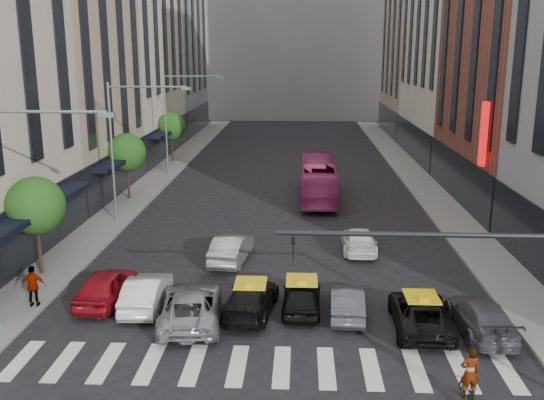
# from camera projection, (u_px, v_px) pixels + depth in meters

# --- Properties ---
(ground) EXTENTS (160.00, 160.00, 0.00)m
(ground) POSITION_uv_depth(u_px,v_px,m) (263.00, 389.00, 20.36)
(ground) COLOR black
(ground) RESTS_ON ground
(sidewalk_left) EXTENTS (3.00, 96.00, 0.15)m
(sidewalk_left) POSITION_uv_depth(u_px,v_px,m) (146.00, 188.00, 49.97)
(sidewalk_left) COLOR slate
(sidewalk_left) RESTS_ON ground
(sidewalk_right) EXTENTS (3.00, 96.00, 0.15)m
(sidewalk_right) POSITION_uv_depth(u_px,v_px,m) (428.00, 190.00, 48.91)
(sidewalk_right) COLOR slate
(sidewalk_right) RESTS_ON ground
(building_left_b) EXTENTS (8.00, 16.00, 24.00)m
(building_left_b) POSITION_uv_depth(u_px,v_px,m) (59.00, 38.00, 45.42)
(building_left_b) COLOR tan
(building_left_b) RESTS_ON ground
(building_left_d) EXTENTS (8.00, 18.00, 30.00)m
(building_left_d) POSITION_uv_depth(u_px,v_px,m) (165.00, 20.00, 80.58)
(building_left_d) COLOR gray
(building_left_d) RESTS_ON ground
(building_right_b) EXTENTS (8.00, 18.00, 26.00)m
(building_right_b) POSITION_uv_depth(u_px,v_px,m) (526.00, 22.00, 42.64)
(building_right_b) COLOR brown
(building_right_b) RESTS_ON ground
(building_right_d) EXTENTS (8.00, 18.00, 28.00)m
(building_right_d) POSITION_uv_depth(u_px,v_px,m) (423.00, 28.00, 79.25)
(building_right_d) COLOR tan
(building_right_d) RESTS_ON ground
(building_far) EXTENTS (30.00, 10.00, 36.00)m
(building_far) POSITION_uv_depth(u_px,v_px,m) (295.00, 7.00, 98.47)
(building_far) COLOR gray
(building_far) RESTS_ON ground
(tree_near) EXTENTS (2.88, 2.88, 4.95)m
(tree_near) POSITION_uv_depth(u_px,v_px,m) (36.00, 206.00, 29.73)
(tree_near) COLOR black
(tree_near) RESTS_ON sidewalk_left
(tree_mid) EXTENTS (2.88, 2.88, 4.95)m
(tree_mid) POSITION_uv_depth(u_px,v_px,m) (127.00, 153.00, 45.24)
(tree_mid) COLOR black
(tree_mid) RESTS_ON sidewalk_left
(tree_far) EXTENTS (2.88, 2.88, 4.95)m
(tree_far) POSITION_uv_depth(u_px,v_px,m) (171.00, 127.00, 60.76)
(tree_far) COLOR black
(tree_far) RESTS_ON sidewalk_left
(streetlamp_near) EXTENTS (5.38, 0.25, 9.00)m
(streetlamp_near) POSITION_uv_depth(u_px,v_px,m) (8.00, 188.00, 23.29)
(streetlamp_near) COLOR gray
(streetlamp_near) RESTS_ON sidewalk_left
(streetlamp_mid) EXTENTS (5.38, 0.25, 9.00)m
(streetlamp_mid) POSITION_uv_depth(u_px,v_px,m) (126.00, 133.00, 38.80)
(streetlamp_mid) COLOR gray
(streetlamp_mid) RESTS_ON sidewalk_left
(streetlamp_far) EXTENTS (5.38, 0.25, 9.00)m
(streetlamp_far) POSITION_uv_depth(u_px,v_px,m) (176.00, 110.00, 54.32)
(streetlamp_far) COLOR gray
(streetlamp_far) RESTS_ON sidewalk_left
(traffic_signal) EXTENTS (10.10, 0.20, 6.00)m
(traffic_signal) POSITION_uv_depth(u_px,v_px,m) (518.00, 279.00, 17.97)
(traffic_signal) COLOR black
(traffic_signal) RESTS_ON ground
(liberty_sign) EXTENTS (0.30, 0.70, 4.00)m
(liberty_sign) POSITION_uv_depth(u_px,v_px,m) (484.00, 134.00, 37.74)
(liberty_sign) COLOR red
(liberty_sign) RESTS_ON ground
(car_red) EXTENTS (2.05, 4.62, 1.54)m
(car_red) POSITION_uv_depth(u_px,v_px,m) (107.00, 286.00, 27.19)
(car_red) COLOR maroon
(car_red) RESTS_ON ground
(car_white_front) EXTENTS (1.62, 4.43, 1.45)m
(car_white_front) POSITION_uv_depth(u_px,v_px,m) (146.00, 292.00, 26.67)
(car_white_front) COLOR silver
(car_white_front) RESTS_ON ground
(car_silver) EXTENTS (2.95, 5.47, 1.46)m
(car_silver) POSITION_uv_depth(u_px,v_px,m) (191.00, 306.00, 25.17)
(car_silver) COLOR #97979C
(car_silver) RESTS_ON ground
(taxi_left) EXTENTS (2.47, 4.93, 1.37)m
(taxi_left) POSITION_uv_depth(u_px,v_px,m) (251.00, 299.00, 26.04)
(taxi_left) COLOR black
(taxi_left) RESTS_ON ground
(taxi_center) EXTENTS (1.74, 4.12, 1.39)m
(taxi_center) POSITION_uv_depth(u_px,v_px,m) (302.00, 296.00, 26.34)
(taxi_center) COLOR black
(taxi_center) RESTS_ON ground
(car_grey_mid) EXTENTS (1.53, 4.05, 1.32)m
(car_grey_mid) POSITION_uv_depth(u_px,v_px,m) (347.00, 301.00, 25.91)
(car_grey_mid) COLOR #3A3C41
(car_grey_mid) RESTS_ON ground
(taxi_right) EXTENTS (2.41, 4.96, 1.36)m
(taxi_right) POSITION_uv_depth(u_px,v_px,m) (421.00, 313.00, 24.66)
(taxi_right) COLOR black
(taxi_right) RESTS_ON ground
(car_grey_curb) EXTENTS (2.15, 4.82, 1.37)m
(car_grey_curb) POSITION_uv_depth(u_px,v_px,m) (481.00, 317.00, 24.26)
(car_grey_curb) COLOR #46494F
(car_grey_curb) RESTS_ON ground
(car_row2_left) EXTENTS (2.13, 4.73, 1.51)m
(car_row2_left) POSITION_uv_depth(u_px,v_px,m) (231.00, 248.00, 32.50)
(car_row2_left) COLOR #A4A5AA
(car_row2_left) RESTS_ON ground
(car_row2_right) EXTENTS (1.95, 4.61, 1.33)m
(car_row2_right) POSITION_uv_depth(u_px,v_px,m) (359.00, 240.00, 34.19)
(car_row2_right) COLOR white
(car_row2_right) RESTS_ON ground
(bus) EXTENTS (2.60, 10.85, 3.02)m
(bus) POSITION_uv_depth(u_px,v_px,m) (318.00, 180.00, 46.09)
(bus) COLOR #BE3777
(bus) RESTS_ON ground
(motorcycle) EXTENTS (0.69, 1.58, 0.81)m
(motorcycle) POSITION_uv_depth(u_px,v_px,m) (468.00, 393.00, 19.36)
(motorcycle) COLOR black
(motorcycle) RESTS_ON ground
(rider) EXTENTS (0.68, 0.48, 1.75)m
(rider) POSITION_uv_depth(u_px,v_px,m) (471.00, 357.00, 19.05)
(rider) COLOR gray
(rider) RESTS_ON motorcycle
(pedestrian_far) EXTENTS (1.14, 0.61, 1.85)m
(pedestrian_far) POSITION_uv_depth(u_px,v_px,m) (33.00, 286.00, 26.39)
(pedestrian_far) COLOR gray
(pedestrian_far) RESTS_ON sidewalk_left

